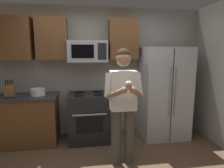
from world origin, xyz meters
TOP-DOWN VIEW (x-y plane):
  - wall_back at (0.00, 1.75)m, footprint 4.40×0.10m
  - oven_range at (-0.15, 1.36)m, footprint 0.76×0.70m
  - microwave at (-0.15, 1.48)m, footprint 0.74×0.41m
  - refrigerator at (1.35, 1.32)m, footprint 0.90×0.75m
  - cabinet_row_upper at (-0.72, 1.53)m, footprint 2.78×0.36m
  - counter_left at (-1.45, 1.38)m, footprint 1.44×0.66m
  - knife_block at (-1.54, 1.33)m, footprint 0.16×0.15m
  - bowl_large_white at (-1.08, 1.37)m, footprint 0.27×0.27m
  - person at (0.33, 0.45)m, footprint 0.60×0.48m
  - cupcake at (0.33, 0.12)m, footprint 0.09×0.09m

SIDE VIEW (x-z plane):
  - oven_range at x=-0.15m, z-range 0.00..0.93m
  - counter_left at x=-1.45m, z-range 0.00..0.92m
  - refrigerator at x=1.35m, z-range 0.00..1.80m
  - bowl_large_white at x=-1.08m, z-range 0.92..1.05m
  - person at x=0.33m, z-range 0.11..1.88m
  - knife_block at x=-1.54m, z-range 0.87..1.19m
  - cupcake at x=0.33m, z-range 1.21..1.38m
  - wall_back at x=0.00m, z-range 0.00..2.60m
  - microwave at x=-0.15m, z-range 1.52..1.92m
  - cabinet_row_upper at x=-0.72m, z-range 1.57..2.33m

